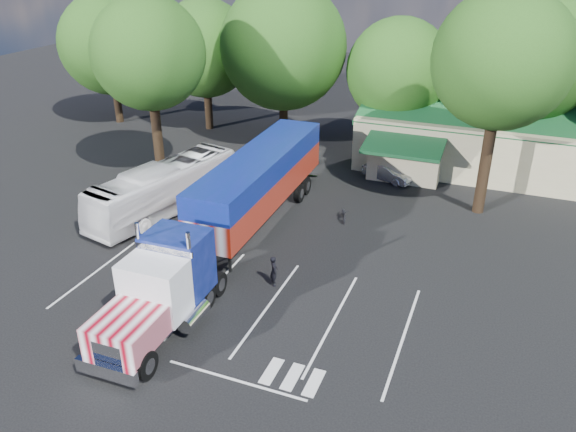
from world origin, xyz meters
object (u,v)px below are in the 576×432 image
at_px(woman, 274,271).
at_px(bicycle, 344,214).
at_px(tour_bus, 165,188).
at_px(semi_truck, 239,202).
at_px(silver_sedan, 388,172).

distance_m(woman, bicycle, 8.39).
bearing_deg(woman, bicycle, -36.48).
bearing_deg(bicycle, tour_bus, 174.45).
height_order(woman, bicycle, woman).
height_order(semi_truck, tour_bus, semi_truck).
bearing_deg(silver_sedan, bicycle, -168.01).
distance_m(tour_bus, silver_sedan, 15.80).
xyz_separation_m(semi_truck, woman, (3.40, -3.18, -1.84)).
relative_size(semi_truck, tour_bus, 2.00).
height_order(woman, tour_bus, tour_bus).
height_order(semi_truck, silver_sedan, semi_truck).
bearing_deg(woman, silver_sedan, -36.87).
bearing_deg(tour_bus, woman, -16.16).
relative_size(semi_truck, silver_sedan, 6.01).
relative_size(semi_truck, woman, 13.93).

